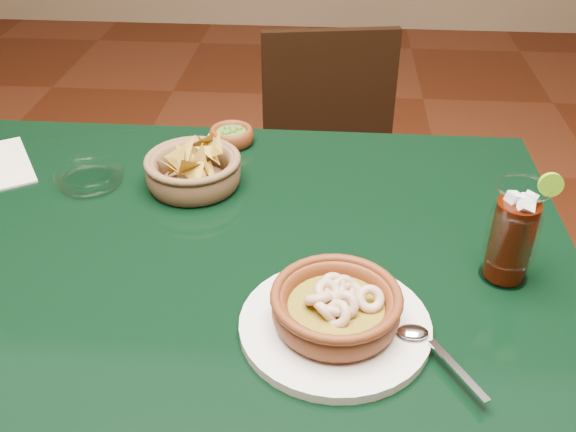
# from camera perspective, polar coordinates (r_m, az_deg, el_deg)

# --- Properties ---
(dining_table) EXTENTS (1.20, 0.80, 0.75)m
(dining_table) POSITION_cam_1_polar(r_m,az_deg,el_deg) (1.12, -7.09, -5.85)
(dining_table) COLOR black
(dining_table) RESTS_ON ground
(dining_chair) EXTENTS (0.44, 0.44, 0.84)m
(dining_chair) POSITION_cam_1_polar(r_m,az_deg,el_deg) (1.79, 3.94, 3.52)
(dining_chair) COLOR black
(dining_chair) RESTS_ON ground
(shrimp_plate) EXTENTS (0.31, 0.26, 0.08)m
(shrimp_plate) POSITION_cam_1_polar(r_m,az_deg,el_deg) (0.87, 4.30, -8.48)
(shrimp_plate) COLOR silver
(shrimp_plate) RESTS_ON dining_table
(chip_basket) EXTENTS (0.21, 0.21, 0.12)m
(chip_basket) POSITION_cam_1_polar(r_m,az_deg,el_deg) (1.19, -8.39, 4.04)
(chip_basket) COLOR brown
(chip_basket) RESTS_ON dining_table
(guacamole_ramekin) EXTENTS (0.11, 0.11, 0.04)m
(guacamole_ramekin) POSITION_cam_1_polar(r_m,az_deg,el_deg) (1.33, -5.05, 7.12)
(guacamole_ramekin) COLOR #52230F
(guacamole_ramekin) RESTS_ON dining_table
(cola_drink) EXTENTS (0.16, 0.16, 0.18)m
(cola_drink) POSITION_cam_1_polar(r_m,az_deg,el_deg) (0.98, 19.35, -1.51)
(cola_drink) COLOR white
(cola_drink) RESTS_ON dining_table
(glass_ashtray) EXTENTS (0.14, 0.14, 0.03)m
(glass_ashtray) POSITION_cam_1_polar(r_m,az_deg,el_deg) (1.24, -17.24, 3.37)
(glass_ashtray) COLOR white
(glass_ashtray) RESTS_ON dining_table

